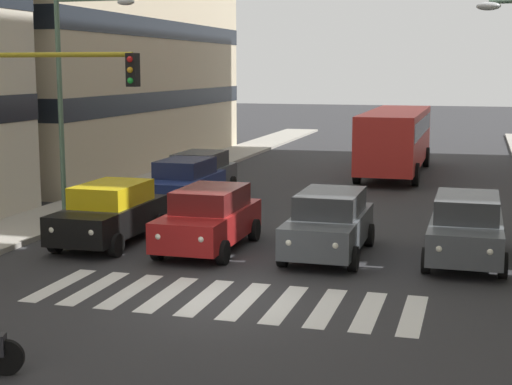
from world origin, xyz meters
TOP-DOWN VIEW (x-y plane):
  - ground_plane at (0.00, 0.00)m, footprint 180.00×180.00m
  - crosswalk_markings at (-0.00, 0.00)m, footprint 8.55×2.80m
  - car_0 at (-4.98, -4.95)m, footprint 2.02×4.44m
  - car_1 at (-1.43, -4.60)m, footprint 2.02×4.44m
  - car_2 at (1.89, -4.35)m, footprint 2.02×4.44m
  - car_3 at (4.89, -4.33)m, footprint 2.02×4.44m
  - car_row2_0 at (5.02, -10.48)m, footprint 2.02×4.44m
  - car_row2_1 at (5.29, -12.80)m, footprint 2.02×4.44m
  - bus_behind_traffic at (-1.43, -21.46)m, footprint 2.78×10.50m
  - traffic_light_gantry at (5.43, -0.94)m, footprint 4.40×0.36m
  - street_lamp_right at (7.25, -6.64)m, footprint 2.73×0.28m

SIDE VIEW (x-z plane):
  - ground_plane at x=0.00m, z-range 0.00..0.00m
  - crosswalk_markings at x=0.00m, z-range 0.00..0.01m
  - car_0 at x=-4.98m, z-range 0.03..1.75m
  - car_1 at x=-1.43m, z-range 0.03..1.75m
  - car_2 at x=1.89m, z-range 0.03..1.75m
  - car_3 at x=4.89m, z-range 0.03..1.75m
  - car_row2_0 at x=5.02m, z-range 0.03..1.75m
  - car_row2_1 at x=5.29m, z-range 0.03..1.75m
  - bus_behind_traffic at x=-1.43m, z-range 0.36..3.36m
  - traffic_light_gantry at x=5.43m, z-range 0.95..6.45m
  - street_lamp_right at x=7.25m, z-range 0.93..8.00m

